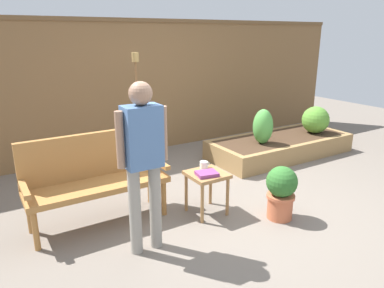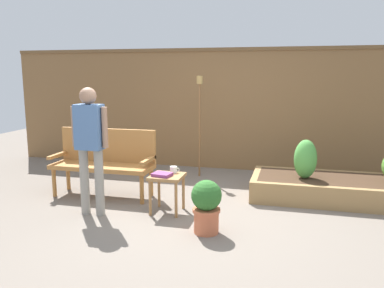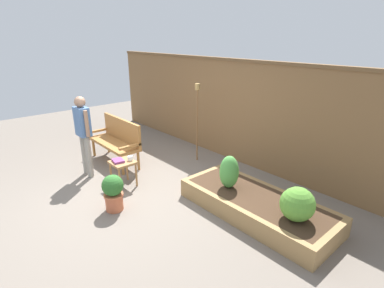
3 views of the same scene
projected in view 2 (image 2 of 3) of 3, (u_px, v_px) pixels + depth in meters
name	position (u px, v px, depth m)	size (l,w,h in m)	color
ground_plane	(193.00, 218.00, 4.77)	(14.00, 14.00, 0.00)	#70665B
fence_back	(229.00, 109.00, 7.05)	(8.40, 0.14, 2.16)	brown
garden_bench	(105.00, 157.00, 5.60)	(1.44, 0.48, 0.94)	#A87038
side_table	(167.00, 181.00, 4.89)	(0.40, 0.40, 0.48)	#9E7042
cup_on_table	(174.00, 170.00, 4.99)	(0.12, 0.09, 0.08)	white
book_on_table	(162.00, 174.00, 4.83)	(0.22, 0.18, 0.04)	#7F3875
potted_boxwood	(206.00, 204.00, 4.27)	(0.33, 0.33, 0.59)	#C66642
raised_planter_bed	(341.00, 189.00, 5.41)	(2.40, 1.00, 0.30)	#997547
shrub_near_bench	(305.00, 159.00, 5.37)	(0.31, 0.31, 0.54)	brown
tiki_torch	(200.00, 108.00, 6.49)	(0.10, 0.10, 1.68)	brown
person_by_bench	(90.00, 140.00, 4.73)	(0.47, 0.20, 1.56)	gray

